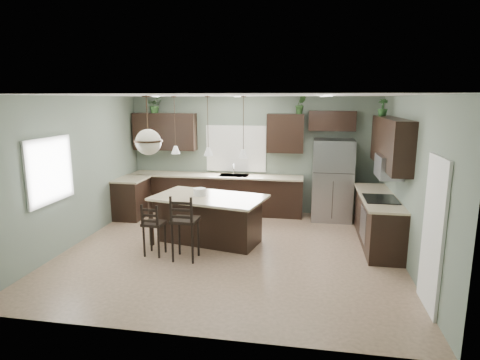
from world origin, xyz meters
name	(u,v)px	position (x,y,z in m)	size (l,w,h in m)	color
ground	(231,250)	(0.00, 0.00, 0.00)	(6.00, 6.00, 0.00)	#9E8466
pantry_door	(433,235)	(2.98, -1.55, 1.02)	(0.04, 0.82, 2.04)	white
window_back	(236,148)	(-0.40, 2.73, 1.55)	(1.35, 0.02, 1.00)	white
window_left	(49,170)	(-2.98, -0.80, 1.55)	(0.02, 1.10, 1.00)	white
left_return_cabs	(132,198)	(-2.70, 1.70, 0.45)	(0.60, 0.90, 0.90)	black
left_return_countertop	(132,179)	(-2.68, 1.70, 0.92)	(0.66, 0.96, 0.04)	#C4B794
back_lower_cabs	(216,194)	(-0.85, 2.45, 0.45)	(4.20, 0.60, 0.90)	black
back_countertop	(216,176)	(-0.85, 2.43, 0.92)	(4.20, 0.66, 0.04)	#C4B794
sink_inset	(234,176)	(-0.40, 2.43, 0.94)	(0.70, 0.45, 0.01)	gray
faucet	(234,170)	(-0.40, 2.40, 1.08)	(0.02, 0.02, 0.28)	silver
back_upper_left	(165,132)	(-2.15, 2.58, 1.95)	(1.55, 0.34, 0.90)	black
back_upper_right	(285,133)	(0.80, 2.58, 1.95)	(0.85, 0.34, 0.90)	black
fridge_header	(332,121)	(1.85, 2.58, 2.25)	(1.05, 0.34, 0.45)	black
right_lower_cabs	(378,221)	(2.70, 0.87, 0.45)	(0.60, 2.35, 0.90)	black
right_countertop	(378,197)	(2.68, 0.87, 0.92)	(0.66, 2.35, 0.04)	#C4B794
cooktop	(381,199)	(2.68, 0.60, 0.94)	(0.58, 0.75, 0.02)	black
wall_oven_front	(363,224)	(2.40, 0.60, 0.45)	(0.01, 0.72, 0.60)	gray
right_upper_cabs	(390,143)	(2.83, 0.87, 1.95)	(0.34, 2.35, 0.90)	black
microwave	(389,167)	(2.78, 0.60, 1.55)	(0.40, 0.75, 0.40)	gray
refrigerator	(332,180)	(1.91, 2.32, 0.93)	(0.90, 0.74, 1.85)	gray
kitchen_island	(209,220)	(-0.49, 0.33, 0.46)	(2.08, 1.18, 0.92)	black
serving_dish	(200,192)	(-0.68, 0.37, 0.99)	(0.24, 0.24, 0.14)	silver
bar_stool_left	(154,229)	(-1.30, -0.43, 0.48)	(0.36, 0.36, 0.96)	black
bar_stool_center	(185,227)	(-0.69, -0.53, 0.58)	(0.43, 0.43, 1.17)	black
pendant_left	(175,125)	(-1.17, 0.48, 2.25)	(0.17, 0.17, 1.10)	silver
pendant_center	(208,126)	(-0.49, 0.33, 2.25)	(0.17, 0.17, 1.10)	white
pendant_right	(243,127)	(0.20, 0.18, 2.25)	(0.17, 0.17, 1.10)	silver
chandelier	(148,126)	(-1.23, -0.67, 2.32)	(0.46, 0.46, 0.96)	beige
plant_back_left	(155,105)	(-2.37, 2.55, 2.60)	(0.35, 0.31, 0.39)	#2C5525
plant_back_right	(301,104)	(1.13, 2.55, 2.62)	(0.24, 0.19, 0.44)	#2C5123
plant_right_wall	(383,107)	(2.80, 1.76, 2.57)	(0.19, 0.19, 0.34)	#244E22
room_shell	(231,159)	(0.00, 0.00, 1.70)	(6.00, 6.00, 6.00)	slate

